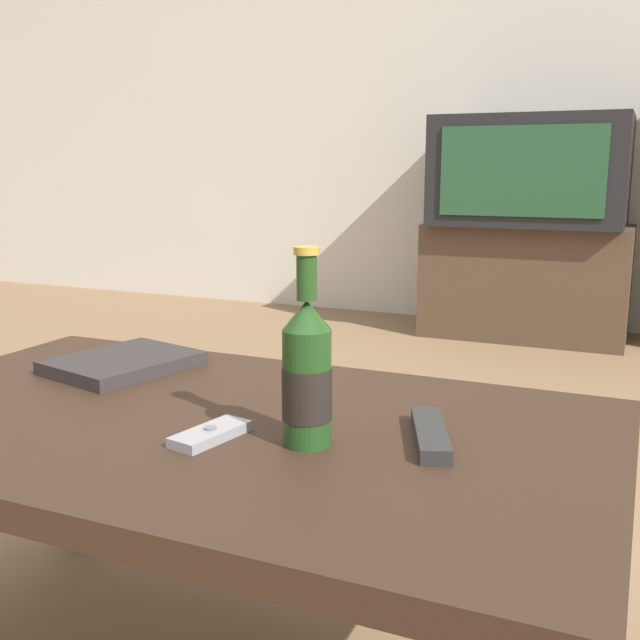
% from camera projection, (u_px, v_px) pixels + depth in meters
% --- Properties ---
extents(back_wall, '(8.00, 0.05, 2.60)m').
position_uv_depth(back_wall, '(540.00, 61.00, 3.62)').
color(back_wall, beige).
rests_on(back_wall, ground_plane).
extents(coffee_table, '(1.13, 0.66, 0.44)m').
position_uv_depth(coffee_table, '(217.00, 460.00, 1.10)').
color(coffee_table, '#332116').
rests_on(coffee_table, ground_plane).
extents(tv_stand, '(0.93, 0.46, 0.53)m').
position_uv_depth(tv_stand, '(525.00, 281.00, 3.55)').
color(tv_stand, '#4C3828').
rests_on(tv_stand, ground_plane).
extents(television, '(0.85, 0.60, 0.49)m').
position_uv_depth(television, '(531.00, 171.00, 3.44)').
color(television, black).
rests_on(television, tv_stand).
extents(beer_bottle, '(0.07, 0.07, 0.26)m').
position_uv_depth(beer_bottle, '(307.00, 374.00, 0.96)').
color(beer_bottle, '#1E4219').
rests_on(beer_bottle, coffee_table).
extents(cell_phone, '(0.07, 0.12, 0.02)m').
position_uv_depth(cell_phone, '(211.00, 434.00, 1.00)').
color(cell_phone, gray).
rests_on(cell_phone, coffee_table).
extents(remote_control, '(0.10, 0.17, 0.02)m').
position_uv_depth(remote_control, '(430.00, 434.00, 0.99)').
color(remote_control, '#282828').
rests_on(remote_control, coffee_table).
extents(table_book, '(0.24, 0.28, 0.02)m').
position_uv_depth(table_book, '(123.00, 363.00, 1.34)').
color(table_book, '#2D2828').
rests_on(table_book, coffee_table).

